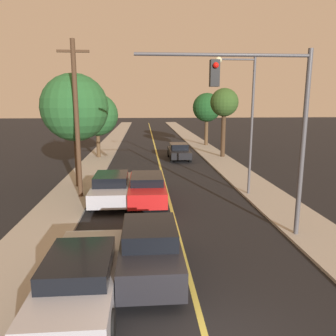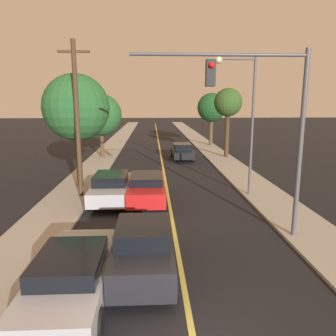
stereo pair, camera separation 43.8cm
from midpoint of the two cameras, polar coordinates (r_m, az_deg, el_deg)
road_surface at (r=41.99m, az=-2.79°, el=4.47°), size 8.29×80.00×0.01m
sidewalk_left at (r=42.19m, az=-10.15°, el=4.41°), size 2.50×80.00×0.12m
sidewalk_right at (r=42.47m, az=4.53°, el=4.60°), size 2.50×80.00×0.12m
car_near_lane_front at (r=10.14m, az=-4.43°, el=-13.59°), size 1.87×4.39×1.65m
car_near_lane_second at (r=17.14m, az=-4.41°, el=-3.30°), size 1.95×5.08×1.46m
car_outer_lane_front at (r=9.29m, az=-16.31°, el=-17.44°), size 1.98×4.93×1.37m
car_outer_lane_second at (r=17.31m, az=-10.47°, el=-3.28°), size 1.99×4.84×1.52m
car_far_oncoming at (r=29.59m, az=1.48°, el=2.94°), size 1.88×4.49×1.43m
traffic_signal_mast at (r=12.30m, az=15.91°, el=9.54°), size 6.22×0.42×6.85m
streetlamp_right at (r=18.01m, az=12.28°, el=10.20°), size 2.16×0.36×7.30m
utility_pole_left at (r=17.81m, az=-16.32°, el=8.40°), size 1.60×0.24×8.09m
tree_left_near at (r=30.50m, az=-12.66°, el=9.00°), size 3.76×3.76×5.73m
tree_left_far at (r=20.09m, az=-16.54°, el=10.02°), size 3.90×3.90×6.64m
tree_right_near at (r=30.47m, az=9.36°, el=11.01°), size 2.53×2.53×6.22m
tree_right_far at (r=38.60m, az=6.46°, el=10.39°), size 3.29×3.29×6.00m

